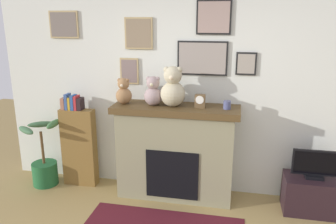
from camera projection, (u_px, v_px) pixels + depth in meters
back_wall at (194, 93)px, 4.31m from camera, size 5.20×0.15×2.60m
fireplace at (176, 151)px, 4.26m from camera, size 1.56×0.53×1.20m
bookshelf at (79, 144)px, 4.56m from camera, size 0.46×0.16×1.28m
potted_plant at (44, 164)px, 4.62m from camera, size 0.54×0.61×0.93m
tv_stand at (311, 195)px, 3.98m from camera, size 0.65×0.40×0.44m
television at (315, 165)px, 3.88m from camera, size 0.52×0.14×0.35m
candle_jar at (227, 105)px, 3.95m from camera, size 0.09×0.09×0.10m
mantel_clock at (200, 101)px, 4.00m from camera, size 0.12×0.09×0.16m
teddy_bear_cream at (124, 92)px, 4.17m from camera, size 0.20×0.20×0.32m
teddy_bear_grey at (153, 92)px, 4.09m from camera, size 0.22×0.22×0.36m
teddy_bear_tan at (173, 88)px, 4.03m from camera, size 0.30×0.30×0.49m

